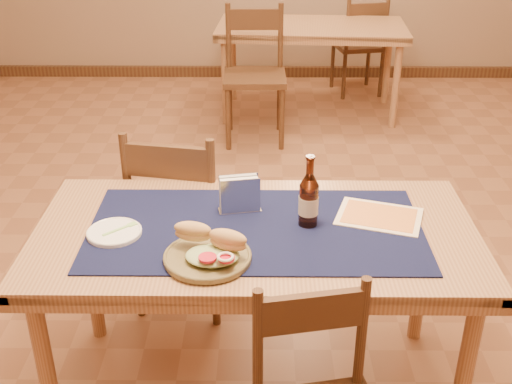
{
  "coord_description": "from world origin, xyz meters",
  "views": [
    {
      "loc": [
        0.02,
        -2.79,
        1.93
      ],
      "look_at": [
        0.0,
        -0.7,
        0.85
      ],
      "focal_mm": 45.0,
      "sensor_mm": 36.0,
      "label": 1
    }
  ],
  "objects_px": {
    "back_table": "(311,35)",
    "sandwich_plate": "(209,252)",
    "chair_main_far": "(182,215)",
    "beer_bottle": "(309,200)",
    "napkin_holder": "(240,195)",
    "main_table": "(256,249)"
  },
  "relations": [
    {
      "from": "back_table",
      "to": "chair_main_far",
      "type": "relative_size",
      "value": 1.67
    },
    {
      "from": "sandwich_plate",
      "to": "napkin_holder",
      "type": "relative_size",
      "value": 1.76
    },
    {
      "from": "napkin_holder",
      "to": "back_table",
      "type": "bearing_deg",
      "value": 81.17
    },
    {
      "from": "napkin_holder",
      "to": "main_table",
      "type": "bearing_deg",
      "value": -64.64
    },
    {
      "from": "chair_main_far",
      "to": "napkin_holder",
      "type": "distance_m",
      "value": 0.62
    },
    {
      "from": "main_table",
      "to": "beer_bottle",
      "type": "xyz_separation_m",
      "value": [
        0.19,
        0.03,
        0.19
      ]
    },
    {
      "from": "main_table",
      "to": "napkin_holder",
      "type": "xyz_separation_m",
      "value": [
        -0.06,
        0.13,
        0.15
      ]
    },
    {
      "from": "back_table",
      "to": "chair_main_far",
      "type": "distance_m",
      "value": 2.79
    },
    {
      "from": "main_table",
      "to": "beer_bottle",
      "type": "bearing_deg",
      "value": 9.08
    },
    {
      "from": "beer_bottle",
      "to": "napkin_holder",
      "type": "bearing_deg",
      "value": 158.34
    },
    {
      "from": "main_table",
      "to": "napkin_holder",
      "type": "bearing_deg",
      "value": 115.36
    },
    {
      "from": "chair_main_far",
      "to": "beer_bottle",
      "type": "relative_size",
      "value": 3.47
    },
    {
      "from": "main_table",
      "to": "sandwich_plate",
      "type": "xyz_separation_m",
      "value": [
        -0.15,
        -0.21,
        0.12
      ]
    },
    {
      "from": "back_table",
      "to": "napkin_holder",
      "type": "relative_size",
      "value": 9.35
    },
    {
      "from": "back_table",
      "to": "chair_main_far",
      "type": "bearing_deg",
      "value": -106.0
    },
    {
      "from": "back_table",
      "to": "sandwich_plate",
      "type": "relative_size",
      "value": 5.31
    },
    {
      "from": "chair_main_far",
      "to": "napkin_holder",
      "type": "bearing_deg",
      "value": -57.33
    },
    {
      "from": "main_table",
      "to": "back_table",
      "type": "relative_size",
      "value": 1.03
    },
    {
      "from": "chair_main_far",
      "to": "back_table",
      "type": "bearing_deg",
      "value": 74.0
    },
    {
      "from": "beer_bottle",
      "to": "main_table",
      "type": "bearing_deg",
      "value": -170.92
    },
    {
      "from": "chair_main_far",
      "to": "sandwich_plate",
      "type": "distance_m",
      "value": 0.85
    },
    {
      "from": "chair_main_far",
      "to": "sandwich_plate",
      "type": "height_order",
      "value": "chair_main_far"
    }
  ]
}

